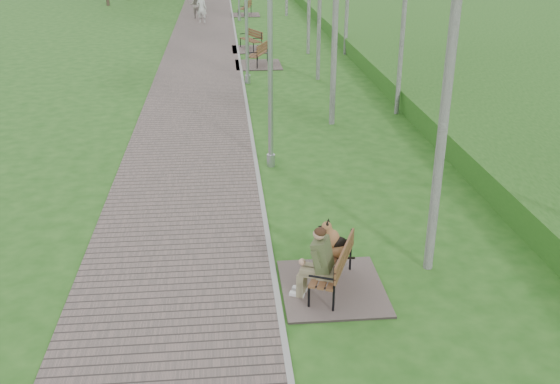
# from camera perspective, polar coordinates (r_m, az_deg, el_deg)

# --- Properties ---
(ground) EXTENTS (120.00, 120.00, 0.00)m
(ground) POSITION_cam_1_polar(r_m,az_deg,el_deg) (13.81, -1.58, -1.35)
(ground) COLOR #245818
(ground) RESTS_ON ground
(walkway) EXTENTS (3.50, 67.00, 0.04)m
(walkway) POSITION_cam_1_polar(r_m,az_deg,el_deg) (34.50, -7.04, 13.79)
(walkway) COLOR #61544E
(walkway) RESTS_ON ground
(kerb) EXTENTS (0.10, 67.00, 0.05)m
(kerb) POSITION_cam_1_polar(r_m,az_deg,el_deg) (34.49, -4.05, 13.91)
(kerb) COLOR #999993
(kerb) RESTS_ON ground
(embankment) EXTENTS (14.00, 70.00, 1.60)m
(embankment) POSITION_cam_1_polar(r_m,az_deg,el_deg) (35.40, 16.40, 13.25)
(embankment) COLOR #48842E
(embankment) RESTS_ON ground
(bench_main) EXTENTS (1.75, 1.94, 1.52)m
(bench_main) POSITION_cam_1_polar(r_m,az_deg,el_deg) (10.63, 4.47, -7.03)
(bench_main) COLOR #61544E
(bench_main) RESTS_ON ground
(bench_second) EXTENTS (1.97, 2.19, 1.21)m
(bench_second) POSITION_cam_1_polar(r_m,az_deg,el_deg) (27.68, -2.08, 11.96)
(bench_second) COLOR #61544E
(bench_second) RESTS_ON ground
(bench_third) EXTENTS (1.89, 2.10, 1.16)m
(bench_third) POSITION_cam_1_polar(r_m,az_deg,el_deg) (31.13, -2.67, 13.24)
(bench_third) COLOR #61544E
(bench_third) RESTS_ON ground
(bench_far) EXTENTS (1.88, 2.08, 1.15)m
(bench_far) POSITION_cam_1_polar(r_m,az_deg,el_deg) (42.97, -3.24, 16.12)
(bench_far) COLOR #61544E
(bench_far) RESTS_ON ground
(lamp_post_near) EXTENTS (0.21, 0.21, 5.52)m
(lamp_post_near) POSITION_cam_1_polar(r_m,az_deg,el_deg) (15.35, -0.89, 11.41)
(lamp_post_near) COLOR #A0A3A8
(lamp_post_near) RESTS_ON ground
(lamp_post_second) EXTENTS (0.21, 0.21, 5.44)m
(lamp_post_second) POSITION_cam_1_polar(r_m,az_deg,el_deg) (24.13, -3.09, 15.79)
(lamp_post_second) COLOR #A0A3A8
(lamp_post_second) RESTS_ON ground
(pedestrian_near) EXTENTS (0.72, 0.58, 1.72)m
(pedestrian_near) POSITION_cam_1_polar(r_m,az_deg,el_deg) (39.79, -7.18, 16.31)
(pedestrian_near) COLOR silver
(pedestrian_near) RESTS_ON ground
(pedestrian_far) EXTENTS (0.92, 0.77, 1.69)m
(pedestrian_far) POSITION_cam_1_polar(r_m,az_deg,el_deg) (41.66, -7.68, 16.59)
(pedestrian_far) COLOR gray
(pedestrian_far) RESTS_ON ground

